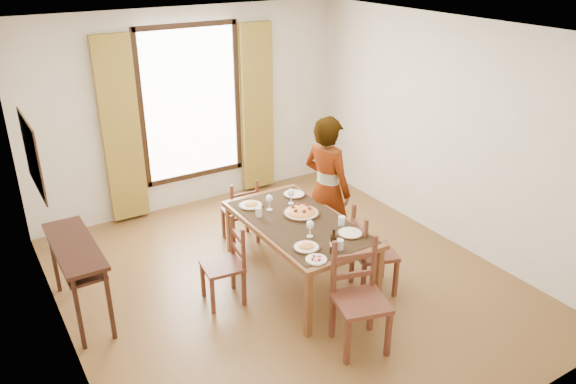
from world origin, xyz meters
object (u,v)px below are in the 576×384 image
pasta_platter (301,210)px  dining_table (299,227)px  console_table (75,254)px  man (327,189)px

pasta_platter → dining_table: bearing=-130.4°
console_table → pasta_platter: bearing=-13.5°
dining_table → man: size_ratio=1.02×
dining_table → man: 0.68m
console_table → dining_table: bearing=-17.2°
console_table → pasta_platter: (2.25, -0.54, 0.12)m
console_table → dining_table: size_ratio=0.68×
console_table → man: bearing=-7.3°
console_table → dining_table: (2.14, -0.66, 0.01)m
pasta_platter → man: bearing=22.2°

